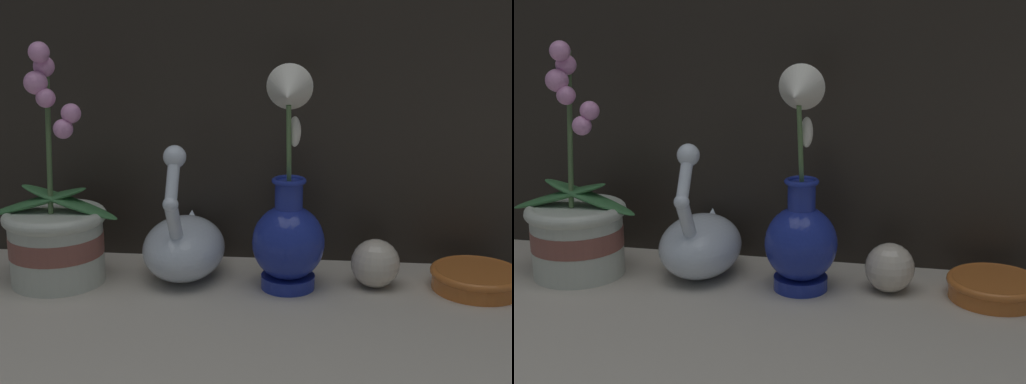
{
  "view_description": "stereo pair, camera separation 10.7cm",
  "coord_description": "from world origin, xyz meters",
  "views": [
    {
      "loc": [
        0.09,
        -0.92,
        0.41
      ],
      "look_at": [
        -0.02,
        0.11,
        0.15
      ],
      "focal_mm": 50.0,
      "sensor_mm": 36.0,
      "label": 1
    },
    {
      "loc": [
        0.19,
        -0.9,
        0.41
      ],
      "look_at": [
        -0.02,
        0.11,
        0.15
      ],
      "focal_mm": 50.0,
      "sensor_mm": 36.0,
      "label": 2
    }
  ],
  "objects": [
    {
      "name": "glass_sphere",
      "position": [
        0.17,
        0.12,
        0.04
      ],
      "size": [
        0.07,
        0.07,
        0.07
      ],
      "color": "beige",
      "rests_on": "ground_plane"
    },
    {
      "name": "swan_figurine",
      "position": [
        -0.13,
        0.13,
        0.05
      ],
      "size": [
        0.13,
        0.2,
        0.22
      ],
      "color": "silver",
      "rests_on": "ground_plane"
    },
    {
      "name": "orchid_potted_plant",
      "position": [
        -0.32,
        0.09,
        0.08
      ],
      "size": [
        0.2,
        0.16,
        0.37
      ],
      "color": "beige",
      "rests_on": "ground_plane"
    },
    {
      "name": "amber_dish",
      "position": [
        0.32,
        0.12,
        0.02
      ],
      "size": [
        0.14,
        0.14,
        0.03
      ],
      "color": "#C66628",
      "rests_on": "ground_plane"
    },
    {
      "name": "blue_vase",
      "position": [
        0.04,
        0.09,
        0.11
      ],
      "size": [
        0.11,
        0.13,
        0.34
      ],
      "color": "navy",
      "rests_on": "ground_plane"
    },
    {
      "name": "ground_plane",
      "position": [
        0.0,
        0.0,
        0.0
      ],
      "size": [
        2.8,
        2.8,
        0.0
      ],
      "primitive_type": "plane",
      "color": "#BCB2A3"
    }
  ]
}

